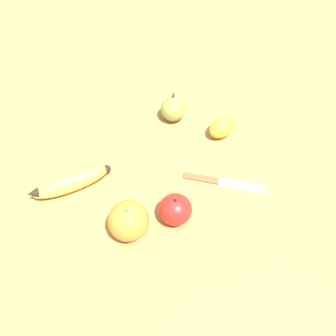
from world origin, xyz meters
name	(u,v)px	position (x,y,z in m)	size (l,w,h in m)	color
ground_plane	(139,153)	(0.00, 0.00, 0.00)	(3.00, 3.00, 0.00)	#A87A47
banana	(70,182)	(0.17, 0.05, 0.02)	(0.19, 0.07, 0.04)	#DBCC4C
orange	(129,221)	(0.07, 0.20, 0.04)	(0.08, 0.08, 0.08)	orange
pear	(173,108)	(-0.12, -0.09, 0.04)	(0.07, 0.07, 0.08)	#99A84C
apple	(175,209)	(-0.03, 0.20, 0.03)	(0.07, 0.07, 0.08)	red
lemon	(222,127)	(-0.22, 0.01, 0.03)	(0.09, 0.07, 0.05)	yellow
paring_knife	(221,182)	(-0.16, 0.15, 0.00)	(0.17, 0.12, 0.01)	silver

